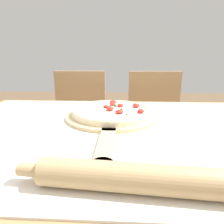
# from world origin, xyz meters

# --- Properties ---
(dining_table) EXTENTS (1.25, 0.87, 0.77)m
(dining_table) POSITION_xyz_m (0.00, 0.00, 0.65)
(dining_table) COLOR #A87F51
(dining_table) RESTS_ON ground_plane
(towel_cloth) EXTENTS (1.17, 0.79, 0.00)m
(towel_cloth) POSITION_xyz_m (0.00, 0.00, 0.77)
(towel_cloth) COLOR silver
(towel_cloth) RESTS_ON dining_table
(pizza_peel) EXTENTS (0.36, 0.57, 0.01)m
(pizza_peel) POSITION_xyz_m (0.00, 0.10, 0.78)
(pizza_peel) COLOR #D6B784
(pizza_peel) RESTS_ON towel_cloth
(pizza) EXTENTS (0.31, 0.31, 0.04)m
(pizza) POSITION_xyz_m (0.00, 0.12, 0.80)
(pizza) COLOR beige
(pizza) RESTS_ON pizza_peel
(rolling_pin) EXTENTS (0.47, 0.08, 0.05)m
(rolling_pin) POSITION_xyz_m (0.08, -0.33, 0.80)
(rolling_pin) COLOR tan
(rolling_pin) RESTS_ON towel_cloth
(chair_left) EXTENTS (0.40, 0.40, 0.90)m
(chair_left) POSITION_xyz_m (-0.28, 0.76, 0.52)
(chair_left) COLOR tan
(chair_left) RESTS_ON ground_plane
(chair_right) EXTENTS (0.42, 0.42, 0.90)m
(chair_right) POSITION_xyz_m (0.28, 0.76, 0.52)
(chair_right) COLOR tan
(chair_right) RESTS_ON ground_plane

